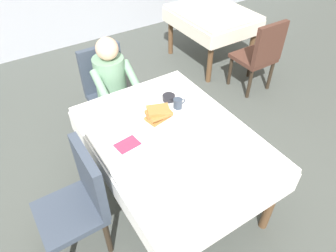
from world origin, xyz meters
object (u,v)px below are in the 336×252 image
at_px(spoon_near_edge, 177,146).
at_px(background_table_far, 212,19).
at_px(syrup_pitcher, 119,123).
at_px(bowl_butter, 169,98).
at_px(fork_left_of_plate, 138,130).
at_px(dining_table_main, 172,144).
at_px(diner_person, 112,82).
at_px(breakfast_stack, 158,114).
at_px(chair_left_side, 80,198).
at_px(background_chair_empty, 261,53).
at_px(cup_coffee, 178,103).
at_px(chair_diner, 108,86).
at_px(plate_breakfast, 158,120).
at_px(knife_right_of_plate, 179,114).

relative_size(spoon_near_edge, background_table_far, 0.13).
xyz_separation_m(syrup_pitcher, background_table_far, (2.10, 1.46, -0.15)).
bearing_deg(bowl_butter, fork_left_of_plate, -153.18).
height_order(dining_table_main, diner_person, diner_person).
distance_m(syrup_pitcher, fork_left_of_plate, 0.16).
bearing_deg(breakfast_stack, diner_person, 92.51).
bearing_deg(chair_left_side, syrup_pitcher, -57.31).
bearing_deg(spoon_near_edge, diner_person, 106.77).
bearing_deg(background_table_far, fork_left_of_plate, -141.69).
relative_size(spoon_near_edge, background_chair_empty, 0.16).
height_order(dining_table_main, spoon_near_edge, spoon_near_edge).
xyz_separation_m(dining_table_main, bowl_butter, (0.22, 0.39, 0.11)).
relative_size(cup_coffee, bowl_butter, 1.03).
distance_m(dining_table_main, breakfast_stack, 0.26).
distance_m(chair_diner, plate_breakfast, 0.99).
bearing_deg(knife_right_of_plate, bowl_butter, -11.06).
height_order(chair_left_side, background_table_far, chair_left_side).
bearing_deg(cup_coffee, diner_person, 109.12).
height_order(fork_left_of_plate, spoon_near_edge, same).
distance_m(breakfast_stack, background_chair_empty, 1.93).
height_order(plate_breakfast, background_table_far, plate_breakfast).
bearing_deg(knife_right_of_plate, background_table_far, -48.07).
relative_size(breakfast_stack, bowl_butter, 1.89).
height_order(diner_person, knife_right_of_plate, diner_person).
distance_m(chair_diner, knife_right_of_plate, 1.03).
relative_size(breakfast_stack, background_chair_empty, 0.22).
bearing_deg(cup_coffee, chair_left_side, -165.25).
bearing_deg(bowl_butter, spoon_near_edge, -116.84).
relative_size(cup_coffee, background_chair_empty, 0.12).
relative_size(plate_breakfast, background_chair_empty, 0.30).
relative_size(chair_left_side, breakfast_stack, 4.47).
bearing_deg(background_chair_empty, background_table_far, 90.00).
relative_size(cup_coffee, background_table_far, 0.10).
relative_size(diner_person, chair_left_side, 1.20).
distance_m(bowl_butter, knife_right_of_plate, 0.21).
bearing_deg(fork_left_of_plate, chair_diner, -8.09).
relative_size(fork_left_of_plate, spoon_near_edge, 1.20).
bearing_deg(chair_diner, dining_table_main, 91.72).
bearing_deg(spoon_near_edge, cup_coffee, 71.63).
distance_m(dining_table_main, spoon_near_edge, 0.15).
relative_size(diner_person, knife_right_of_plate, 5.60).
height_order(plate_breakfast, bowl_butter, bowl_butter).
bearing_deg(dining_table_main, chair_left_side, 180.00).
xyz_separation_m(bowl_butter, knife_right_of_plate, (-0.03, -0.21, -0.02)).
xyz_separation_m(cup_coffee, background_chair_empty, (1.59, 0.56, -0.25)).
bearing_deg(spoon_near_edge, fork_left_of_plate, 134.97).
height_order(diner_person, spoon_near_edge, diner_person).
relative_size(dining_table_main, background_chair_empty, 1.64).
bearing_deg(dining_table_main, background_table_far, 44.33).
distance_m(breakfast_stack, bowl_butter, 0.29).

